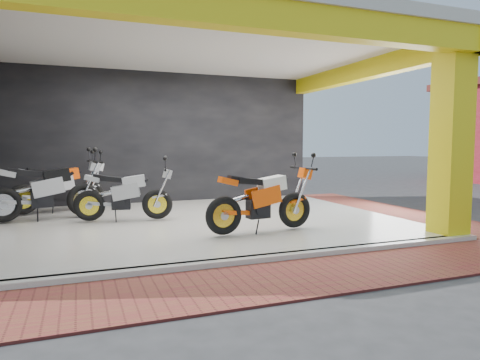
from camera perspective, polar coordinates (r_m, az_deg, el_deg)
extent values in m
plane|color=#2D2D30|center=(6.85, -1.56, -8.92)|extent=(80.00, 80.00, 0.00)
cube|color=white|center=(8.71, -5.91, -5.63)|extent=(8.00, 6.00, 0.10)
cube|color=beige|center=(8.79, -6.12, 17.77)|extent=(8.40, 6.40, 0.20)
cube|color=black|center=(11.59, -9.93, 5.37)|extent=(8.20, 0.20, 3.50)
cube|color=yellow|center=(8.12, 26.35, 5.19)|extent=(0.50, 0.50, 3.50)
cube|color=yellow|center=(5.96, 1.75, 21.13)|extent=(8.40, 0.30, 0.40)
cube|color=yellow|center=(10.47, 16.26, 13.83)|extent=(0.30, 6.40, 0.40)
cube|color=white|center=(5.92, 1.74, -10.64)|extent=(8.00, 0.20, 0.10)
cube|color=maroon|center=(5.24, 5.09, -13.11)|extent=(9.00, 1.40, 0.03)
cube|color=maroon|center=(10.96, 19.21, -3.90)|extent=(1.40, 7.00, 0.03)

